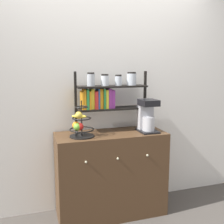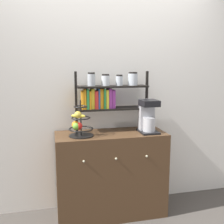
# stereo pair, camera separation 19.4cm
# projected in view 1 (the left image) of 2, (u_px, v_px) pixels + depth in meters

# --- Properties ---
(ground_plane) EXTENTS (12.00, 12.00, 0.00)m
(ground_plane) POSITION_uv_depth(u_px,v_px,m) (117.00, 224.00, 2.65)
(ground_plane) COLOR #47423D
(wall_back) EXTENTS (7.00, 0.05, 2.60)m
(wall_back) POSITION_uv_depth(u_px,v_px,m) (104.00, 92.00, 2.90)
(wall_back) COLOR silver
(wall_back) RESTS_ON ground_plane
(sideboard) EXTENTS (1.14, 0.47, 0.90)m
(sideboard) POSITION_uv_depth(u_px,v_px,m) (111.00, 174.00, 2.79)
(sideboard) COLOR #4C331E
(sideboard) RESTS_ON ground_plane
(coffee_maker) EXTENTS (0.18, 0.24, 0.34)m
(coffee_maker) POSITION_uv_depth(u_px,v_px,m) (147.00, 115.00, 2.76)
(coffee_maker) COLOR black
(coffee_maker) RESTS_ON sideboard
(fruit_stand) EXTENTS (0.24, 0.24, 0.36)m
(fruit_stand) POSITION_uv_depth(u_px,v_px,m) (80.00, 125.00, 2.54)
(fruit_stand) COLOR black
(fruit_stand) RESTS_ON sideboard
(shelf_hutch) EXTENTS (0.79, 0.20, 0.63)m
(shelf_hutch) POSITION_uv_depth(u_px,v_px,m) (106.00, 95.00, 2.74)
(shelf_hutch) COLOR black
(shelf_hutch) RESTS_ON sideboard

